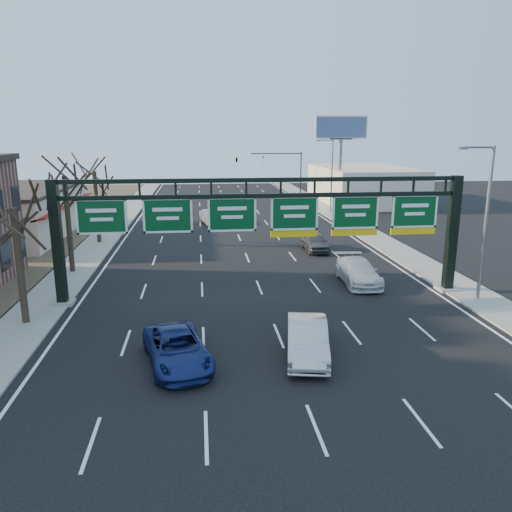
{
  "coord_description": "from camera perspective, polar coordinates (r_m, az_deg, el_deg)",
  "views": [
    {
      "loc": [
        -3.68,
        -20.52,
        9.59
      ],
      "look_at": [
        -0.73,
        5.46,
        3.2
      ],
      "focal_mm": 35.0,
      "sensor_mm": 36.0,
      "label": 1
    }
  ],
  "objects": [
    {
      "name": "ground",
      "position": [
        22.95,
        3.4,
        -10.99
      ],
      "size": [
        160.0,
        160.0,
        0.0
      ],
      "primitive_type": "plane",
      "color": "black",
      "rests_on": "ground"
    },
    {
      "name": "sidewalk_left",
      "position": [
        42.62,
        -18.67,
        0.07
      ],
      "size": [
        3.0,
        120.0,
        0.12
      ],
      "primitive_type": "cube",
      "color": "gray",
      "rests_on": "ground"
    },
    {
      "name": "sidewalk_right",
      "position": [
        44.77,
        15.28,
        0.95
      ],
      "size": [
        3.0,
        120.0,
        0.12
      ],
      "primitive_type": "cube",
      "color": "gray",
      "rests_on": "ground"
    },
    {
      "name": "lane_markings",
      "position": [
        41.8,
        -1.27,
        0.47
      ],
      "size": [
        21.6,
        120.0,
        0.01
      ],
      "primitive_type": "cube",
      "color": "white",
      "rests_on": "ground"
    },
    {
      "name": "sign_gantry",
      "position": [
        29.21,
        1.16,
        3.95
      ],
      "size": [
        24.6,
        1.2,
        7.2
      ],
      "color": "black",
      "rests_on": "ground"
    },
    {
      "name": "cream_strip",
      "position": [
        53.12,
        -26.09,
        4.51
      ],
      "size": [
        10.9,
        18.4,
        4.7
      ],
      "color": "beige",
      "rests_on": "ground"
    },
    {
      "name": "building_right_distant",
      "position": [
        74.73,
        12.13,
        7.98
      ],
      "size": [
        12.0,
        20.0,
        5.0
      ],
      "primitive_type": "cube",
      "color": "beige",
      "rests_on": "ground"
    },
    {
      "name": "tree_gantry",
      "position": [
        27.22,
        -26.25,
        7.11
      ],
      "size": [
        3.6,
        3.6,
        8.48
      ],
      "color": "#2E231A",
      "rests_on": "sidewalk_left"
    },
    {
      "name": "tree_mid",
      "position": [
        36.72,
        -21.21,
        10.11
      ],
      "size": [
        3.6,
        3.6,
        9.24
      ],
      "color": "#2E231A",
      "rests_on": "sidewalk_left"
    },
    {
      "name": "tree_far",
      "position": [
        46.48,
        -18.11,
        10.47
      ],
      "size": [
        3.6,
        3.6,
        8.86
      ],
      "color": "#2E231A",
      "rests_on": "sidewalk_left"
    },
    {
      "name": "streetlight_near",
      "position": [
        31.38,
        24.64,
        4.22
      ],
      "size": [
        2.15,
        0.22,
        9.0
      ],
      "color": "slate",
      "rests_on": "sidewalk_right"
    },
    {
      "name": "streetlight_far",
      "position": [
        62.8,
        8.54,
        9.46
      ],
      "size": [
        2.15,
        0.22,
        9.0
      ],
      "color": "slate",
      "rests_on": "sidewalk_right"
    },
    {
      "name": "billboard_right",
      "position": [
        68.12,
        9.68,
        13.1
      ],
      "size": [
        7.0,
        0.5,
        12.0
      ],
      "color": "slate",
      "rests_on": "ground"
    },
    {
      "name": "traffic_signal_mast",
      "position": [
        76.21,
        0.59,
        10.65
      ],
      "size": [
        10.16,
        0.54,
        7.0
      ],
      "color": "black",
      "rests_on": "ground"
    },
    {
      "name": "car_blue_suv",
      "position": [
        21.83,
        -9.01,
        -10.42
      ],
      "size": [
        3.48,
        5.59,
        1.44
      ],
      "primitive_type": "imported",
      "rotation": [
        0.0,
        0.0,
        0.22
      ],
      "color": "navy",
      "rests_on": "ground"
    },
    {
      "name": "car_silver_sedan",
      "position": [
        22.38,
        5.88,
        -9.42
      ],
      "size": [
        2.56,
        5.17,
        1.63
      ],
      "primitive_type": "imported",
      "rotation": [
        0.0,
        0.0,
        -0.17
      ],
      "color": "#B6B7BC",
      "rests_on": "ground"
    },
    {
      "name": "car_white_wagon",
      "position": [
        33.56,
        11.58,
        -1.76
      ],
      "size": [
        2.38,
        5.5,
        1.58
      ],
      "primitive_type": "imported",
      "rotation": [
        0.0,
        0.0,
        -0.03
      ],
      "color": "silver",
      "rests_on": "ground"
    },
    {
      "name": "car_grey_far",
      "position": [
        42.41,
        6.75,
        1.62
      ],
      "size": [
        1.83,
        4.48,
        1.52
      ],
      "primitive_type": "imported",
      "rotation": [
        0.0,
        0.0,
        0.01
      ],
      "color": "#434549",
      "rests_on": "ground"
    },
    {
      "name": "car_silver_distant",
      "position": [
        54.94,
        -5.18,
        4.44
      ],
      "size": [
        2.49,
        4.9,
        1.54
      ],
      "primitive_type": "imported",
      "rotation": [
        0.0,
        0.0,
        0.19
      ],
      "color": "#A9AAAE",
      "rests_on": "ground"
    }
  ]
}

